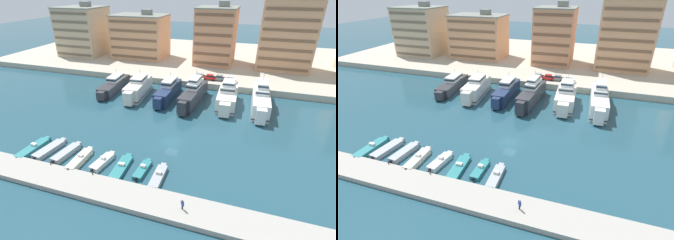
% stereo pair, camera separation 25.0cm
% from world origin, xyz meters
% --- Properties ---
extents(ground_plane, '(400.00, 400.00, 0.00)m').
position_xyz_m(ground_plane, '(0.00, 0.00, 0.00)').
color(ground_plane, '#234C5B').
extents(quay_promenade, '(180.00, 70.00, 1.97)m').
position_xyz_m(quay_promenade, '(0.00, 68.43, 0.99)').
color(quay_promenade, '#BCB29E').
rests_on(quay_promenade, ground).
extents(pier_dock, '(120.00, 5.36, 0.89)m').
position_xyz_m(pier_dock, '(0.00, -17.77, 0.45)').
color(pier_dock, '#A8A399').
rests_on(pier_dock, ground).
extents(yacht_charcoal_far_left, '(5.10, 18.70, 6.27)m').
position_xyz_m(yacht_charcoal_far_left, '(-26.40, 23.50, 1.79)').
color(yacht_charcoal_far_left, '#333338').
rests_on(yacht_charcoal_far_left, ground).
extents(yacht_ivory_left, '(5.84, 17.32, 7.38)m').
position_xyz_m(yacht_ivory_left, '(-17.45, 21.66, 2.38)').
color(yacht_ivory_left, silver).
rests_on(yacht_ivory_left, ground).
extents(yacht_navy_mid_left, '(3.87, 18.28, 7.20)m').
position_xyz_m(yacht_navy_mid_left, '(-8.41, 22.70, 2.20)').
color(yacht_navy_mid_left, navy).
rests_on(yacht_navy_mid_left, ground).
extents(yacht_charcoal_center_left, '(4.81, 19.71, 8.81)m').
position_xyz_m(yacht_charcoal_center_left, '(-0.68, 21.77, 2.66)').
color(yacht_charcoal_center_left, '#333338').
rests_on(yacht_charcoal_center_left, ground).
extents(yacht_ivory_center, '(5.51, 16.62, 8.53)m').
position_xyz_m(yacht_ivory_center, '(8.45, 22.83, 2.52)').
color(yacht_ivory_center, silver).
rests_on(yacht_ivory_center, ground).
extents(yacht_white_center_right, '(4.77, 21.18, 8.86)m').
position_xyz_m(yacht_white_center_right, '(17.09, 23.82, 2.66)').
color(yacht_white_center_right, white).
rests_on(yacht_white_center_right, ground).
extents(motorboat_teal_far_left, '(2.28, 8.45, 1.43)m').
position_xyz_m(motorboat_teal_far_left, '(-25.23, -11.67, 0.48)').
color(motorboat_teal_far_left, teal).
rests_on(motorboat_teal_far_left, ground).
extents(motorboat_grey_left, '(2.83, 7.92, 0.91)m').
position_xyz_m(motorboat_grey_left, '(-21.97, -10.81, 0.45)').
color(motorboat_grey_left, '#9EA3A8').
rests_on(motorboat_grey_left, ground).
extents(motorboat_grey_mid_left, '(2.47, 7.41, 0.98)m').
position_xyz_m(motorboat_grey_mid_left, '(-17.94, -10.86, 0.49)').
color(motorboat_grey_mid_left, '#9EA3A8').
rests_on(motorboat_grey_mid_left, ground).
extents(motorboat_cream_center_left, '(2.03, 7.61, 1.49)m').
position_xyz_m(motorboat_cream_center_left, '(-14.10, -11.99, 0.54)').
color(motorboat_cream_center_left, beige).
rests_on(motorboat_cream_center_left, ground).
extents(motorboat_white_center, '(2.37, 6.36, 1.48)m').
position_xyz_m(motorboat_white_center, '(-9.73, -11.25, 0.51)').
color(motorboat_white_center, white).
rests_on(motorboat_white_center, ground).
extents(motorboat_teal_center_right, '(2.64, 8.34, 1.16)m').
position_xyz_m(motorboat_teal_center_right, '(-5.78, -11.64, 0.37)').
color(motorboat_teal_center_right, teal).
rests_on(motorboat_teal_center_right, ground).
extents(motorboat_teal_mid_right, '(1.70, 6.16, 1.21)m').
position_xyz_m(motorboat_teal_mid_right, '(-1.93, -10.85, 0.38)').
color(motorboat_teal_mid_right, teal).
rests_on(motorboat_teal_mid_right, ground).
extents(motorboat_grey_right, '(2.03, 7.03, 1.34)m').
position_xyz_m(motorboat_grey_right, '(1.41, -11.84, 0.44)').
color(motorboat_grey_right, '#9EA3A8').
rests_on(motorboat_grey_right, ground).
extents(car_silver_far_left, '(4.15, 2.03, 1.80)m').
position_xyz_m(car_silver_far_left, '(-2.49, 37.84, 2.95)').
color(car_silver_far_left, '#B7BCC1').
rests_on(car_silver_far_left, quay_promenade).
extents(car_red_left, '(4.13, 1.98, 1.80)m').
position_xyz_m(car_red_left, '(0.97, 37.23, 2.95)').
color(car_red_left, red).
rests_on(car_red_left, quay_promenade).
extents(car_grey_mid_left, '(4.14, 1.99, 1.80)m').
position_xyz_m(car_grey_mid_left, '(4.03, 37.45, 2.95)').
color(car_grey_mid_left, slate).
rests_on(car_grey_mid_left, quay_promenade).
extents(car_white_center_left, '(4.23, 2.20, 1.80)m').
position_xyz_m(car_white_center_left, '(7.56, 37.25, 2.95)').
color(car_white_center_left, white).
rests_on(car_white_center_left, quay_promenade).
extents(apartment_block_far_left, '(18.29, 17.28, 21.62)m').
position_xyz_m(apartment_block_far_left, '(-58.31, 56.17, 11.83)').
color(apartment_block_far_left, '#C6AD89').
rests_on(apartment_block_far_left, quay_promenade).
extents(apartment_block_left, '(21.93, 15.23, 19.02)m').
position_xyz_m(apartment_block_left, '(-32.61, 58.96, 10.53)').
color(apartment_block_left, tan).
rests_on(apartment_block_left, quay_promenade).
extents(apartment_block_mid_left, '(14.54, 16.22, 22.56)m').
position_xyz_m(apartment_block_mid_left, '(-1.28, 59.22, 12.31)').
color(apartment_block_mid_left, tan).
rests_on(apartment_block_mid_left, quay_promenade).
extents(apartment_block_center_left, '(18.46, 13.52, 28.02)m').
position_xyz_m(apartment_block_center_left, '(23.43, 58.72, 15.04)').
color(apartment_block_center_left, tan).
rests_on(apartment_block_center_left, quay_promenade).
extents(pedestrian_near_edge, '(0.56, 0.48, 1.77)m').
position_xyz_m(pedestrian_near_edge, '(7.36, -18.06, 1.94)').
color(pedestrian_near_edge, '#282D3D').
rests_on(pedestrian_near_edge, pier_dock).
extents(bollard_west, '(0.20, 0.20, 0.61)m').
position_xyz_m(bollard_west, '(-17.81, -15.34, 1.22)').
color(bollard_west, '#2D2D33').
rests_on(bollard_west, pier_dock).
extents(bollard_west_mid, '(0.20, 0.20, 0.61)m').
position_xyz_m(bollard_west_mid, '(-9.19, -15.34, 1.22)').
color(bollard_west_mid, '#2D2D33').
rests_on(bollard_west_mid, pier_dock).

